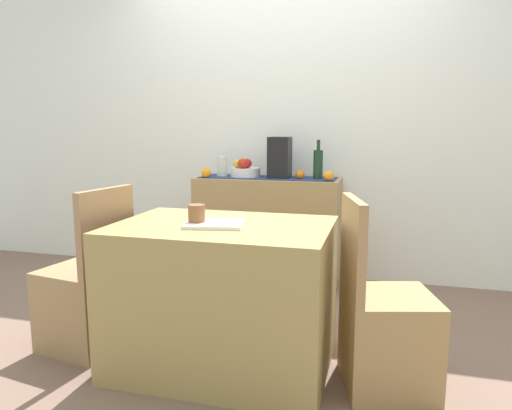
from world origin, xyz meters
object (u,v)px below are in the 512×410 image
at_px(ceramic_vase, 222,166).
at_px(dining_table, 223,295).
at_px(fruit_bowl, 246,172).
at_px(chair_by_corner, 385,333).
at_px(open_book, 214,224).
at_px(sideboard_console, 268,230).
at_px(wine_bottle, 318,164).
at_px(chair_near_window, 87,300).
at_px(coffee_cup, 197,215).
at_px(coffee_maker, 280,158).

relative_size(ceramic_vase, dining_table, 0.15).
relative_size(fruit_bowl, chair_by_corner, 0.26).
bearing_deg(ceramic_vase, open_book, -72.42).
distance_m(sideboard_console, wine_bottle, 0.66).
bearing_deg(dining_table, ceramic_vase, 109.25).
relative_size(chair_near_window, chair_by_corner, 1.00).
relative_size(dining_table, coffee_cup, 10.36).
distance_m(ceramic_vase, chair_by_corner, 1.99).
xyz_separation_m(coffee_maker, open_book, (-0.02, -1.43, -0.24)).
xyz_separation_m(wine_bottle, ceramic_vase, (-0.76, 0.00, -0.03)).
distance_m(sideboard_console, coffee_cup, 1.49).
distance_m(fruit_bowl, chair_by_corner, 1.86).
xyz_separation_m(coffee_cup, chair_by_corner, (0.91, 0.06, -0.53)).
height_order(coffee_cup, chair_near_window, chair_near_window).
xyz_separation_m(sideboard_console, ceramic_vase, (-0.38, 0.00, 0.50)).
distance_m(coffee_maker, dining_table, 1.51).
bearing_deg(fruit_bowl, sideboard_console, 0.00).
bearing_deg(chair_near_window, ceramic_vase, 77.07).
height_order(sideboard_console, open_book, sideboard_console).
distance_m(open_book, chair_near_window, 0.91).
height_order(sideboard_console, fruit_bowl, fruit_bowl).
bearing_deg(coffee_maker, chair_by_corner, -59.60).
bearing_deg(coffee_cup, fruit_bowl, 96.99).
bearing_deg(chair_near_window, dining_table, 0.19).
bearing_deg(chair_by_corner, coffee_maker, 120.40).
height_order(coffee_maker, open_book, coffee_maker).
xyz_separation_m(open_book, coffee_cup, (-0.08, -0.01, 0.04)).
xyz_separation_m(ceramic_vase, open_book, (0.45, -1.43, -0.16)).
distance_m(fruit_bowl, ceramic_vase, 0.20).
distance_m(coffee_maker, chair_near_window, 1.74).
bearing_deg(dining_table, fruit_bowl, 101.75).
bearing_deg(open_book, wine_bottle, 68.01).
height_order(dining_table, open_book, open_book).
bearing_deg(chair_near_window, open_book, -3.68).
relative_size(sideboard_console, fruit_bowl, 4.80).
distance_m(dining_table, chair_by_corner, 0.80).
bearing_deg(dining_table, coffee_maker, 90.52).
xyz_separation_m(ceramic_vase, chair_near_window, (-0.32, -1.38, -0.64)).
bearing_deg(open_book, dining_table, 52.05).
bearing_deg(chair_by_corner, chair_near_window, 179.94).
bearing_deg(dining_table, chair_by_corner, -0.30).
distance_m(chair_near_window, chair_by_corner, 1.59).
relative_size(open_book, coffee_cup, 2.72).
bearing_deg(coffee_cup, sideboard_console, 89.81).
distance_m(fruit_bowl, dining_table, 1.49).
bearing_deg(coffee_maker, fruit_bowl, 180.00).
xyz_separation_m(ceramic_vase, chair_by_corner, (1.28, -1.38, -0.64)).
xyz_separation_m(coffee_maker, ceramic_vase, (-0.47, 0.00, -0.08)).
height_order(fruit_bowl, coffee_maker, coffee_maker).
bearing_deg(sideboard_console, dining_table, -85.63).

